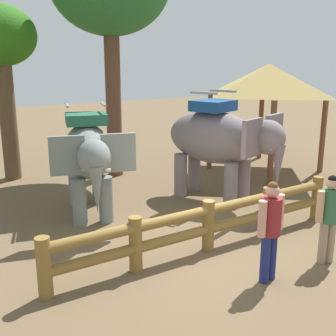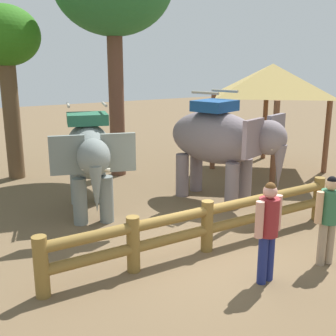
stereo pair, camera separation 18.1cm
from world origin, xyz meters
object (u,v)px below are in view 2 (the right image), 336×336
at_px(elephant_near_left, 90,154).
at_px(tourist_man_in_blue, 268,225).
at_px(tourist_woman_in_black, 329,214).
at_px(tree_far_left, 5,45).
at_px(elephant_center, 221,140).
at_px(thatched_shelter, 272,81).
at_px(log_fence, 207,222).

bearing_deg(elephant_near_left, tourist_man_in_blue, -74.17).
relative_size(tourist_woman_in_black, tree_far_left, 0.32).
height_order(tourist_man_in_blue, tree_far_left, tree_far_left).
bearing_deg(elephant_center, thatched_shelter, 25.62).
relative_size(tourist_man_in_blue, thatched_shelter, 0.46).
xyz_separation_m(elephant_center, tree_far_left, (-4.18, 5.32, 2.52)).
distance_m(elephant_near_left, tree_far_left, 5.31).
relative_size(elephant_center, thatched_shelter, 0.90).
relative_size(elephant_center, tourist_man_in_blue, 1.98).
bearing_deg(tree_far_left, thatched_shelter, -25.69).
distance_m(log_fence, tourist_woman_in_black, 2.28).
height_order(elephant_near_left, thatched_shelter, thatched_shelter).
bearing_deg(elephant_center, elephant_near_left, 167.02).
bearing_deg(tree_far_left, tourist_man_in_blue, -77.07).
distance_m(log_fence, tree_far_left, 8.69).
relative_size(log_fence, tourist_woman_in_black, 3.97).
height_order(elephant_center, thatched_shelter, thatched_shelter).
distance_m(tourist_man_in_blue, tree_far_left, 9.93).
bearing_deg(tree_far_left, elephant_center, -51.80).
height_order(thatched_shelter, tree_far_left, tree_far_left).
bearing_deg(elephant_near_left, thatched_shelter, 7.24).
bearing_deg(tree_far_left, elephant_near_left, -80.11).
bearing_deg(log_fence, thatched_shelter, 35.33).
relative_size(log_fence, tourist_man_in_blue, 3.80).
xyz_separation_m(elephant_near_left, elephant_center, (3.39, -0.78, 0.13)).
xyz_separation_m(elephant_near_left, tree_far_left, (-0.79, 4.54, 2.65)).
xyz_separation_m(log_fence, thatched_shelter, (5.64, 4.00, 2.46)).
bearing_deg(elephant_near_left, elephant_center, -12.98).
bearing_deg(elephant_center, tourist_woman_in_black, -99.37).
bearing_deg(tourist_man_in_blue, tourist_woman_in_black, -4.64).
bearing_deg(tourist_man_in_blue, log_fence, 94.77).
bearing_deg(thatched_shelter, log_fence, -144.67).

